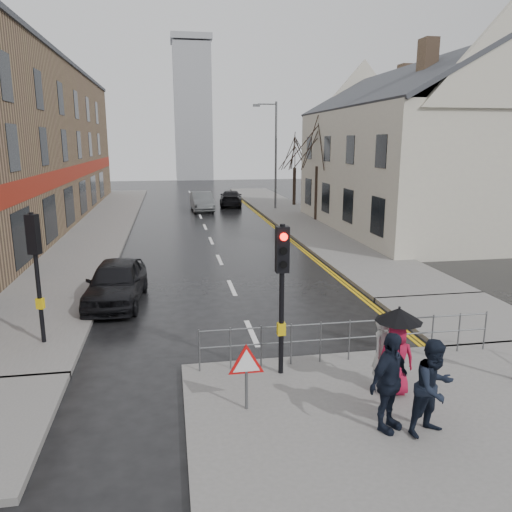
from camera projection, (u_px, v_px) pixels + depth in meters
name	position (u px, v px, depth m)	size (l,w,h in m)	color
ground	(274.00, 383.00, 11.08)	(120.00, 120.00, 0.00)	black
near_pavement	(496.00, 464.00, 8.20)	(10.00, 9.00, 0.14)	#605E5B
left_pavement	(102.00, 224.00, 32.06)	(4.00, 44.00, 0.14)	#605E5B
right_pavement	(291.00, 214.00, 36.15)	(4.00, 40.00, 0.14)	#605E5B
pavement_bridge_right	(464.00, 317.00, 15.02)	(4.00, 4.20, 0.14)	#605E5B
building_right_cream	(411.00, 149.00, 29.29)	(9.00, 16.40, 10.10)	#BCB5A4
church_tower	(193.00, 113.00, 68.83)	(5.00, 5.00, 18.00)	#92959B
traffic_signal_near_left	(282.00, 274.00, 10.74)	(0.28, 0.27, 3.40)	black
traffic_signal_far_left	(35.00, 255.00, 12.49)	(0.34, 0.33, 3.40)	black
guard_railing_front	(350.00, 331.00, 11.78)	(7.14, 0.04, 1.00)	#595B5E
warning_sign	(246.00, 366.00, 9.55)	(0.80, 0.07, 1.35)	#595B5E
street_lamp	(274.00, 149.00, 37.87)	(1.83, 0.25, 8.00)	#595B5E
tree_near	(318.00, 143.00, 32.29)	(2.40, 2.40, 6.58)	#2F211A
tree_far	(295.00, 152.00, 40.22)	(2.40, 2.40, 5.64)	#2F211A
pedestrian_a	(382.00, 352.00, 10.50)	(0.56, 0.37, 1.53)	#B4B5B0
pedestrian_b	(434.00, 387.00, 8.75)	(0.86, 0.67, 1.77)	black
pedestrian_with_umbrella	(397.00, 345.00, 10.11)	(0.96, 0.96, 1.86)	maroon
pedestrian_d	(389.00, 382.00, 8.86)	(1.08, 0.45, 1.85)	black
car_parked	(116.00, 282.00, 16.41)	(1.70, 4.24, 1.44)	black
car_mid	(202.00, 201.00, 38.35)	(1.53, 4.38, 1.44)	#4A4D4F
car_far	(231.00, 198.00, 41.36)	(1.80, 4.43, 1.28)	black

